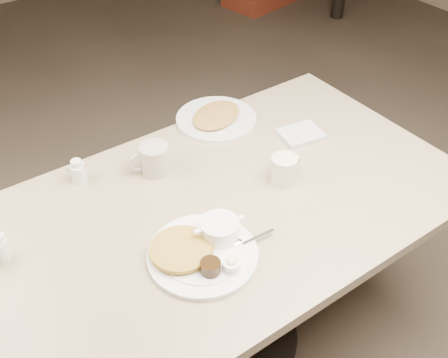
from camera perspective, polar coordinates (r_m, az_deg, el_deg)
diner_table at (r=1.74m, az=0.38°, el=-6.39°), size 1.50×0.90×0.75m
main_plate at (r=1.45m, az=-2.29°, el=-7.50°), size 0.40×0.36×0.07m
coffee_mug_near at (r=1.68m, az=6.60°, el=1.15°), size 0.12×0.09×0.09m
napkin at (r=1.90m, az=8.37°, el=4.84°), size 0.16×0.14×0.02m
coffee_mug_far at (r=1.71m, az=-7.66°, el=2.14°), size 0.15×0.12×0.10m
creamer_right at (r=1.73m, az=-15.60°, el=0.79°), size 0.06×0.07×0.08m
hash_plate at (r=1.96m, az=-0.85°, el=6.70°), size 0.40×0.40×0.04m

